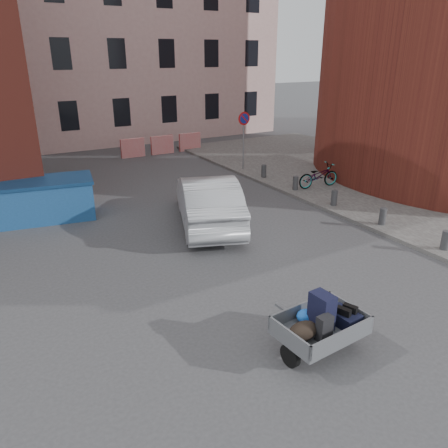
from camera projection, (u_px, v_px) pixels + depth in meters
ground at (245, 292)px, 10.31m from camera, size 120.00×120.00×0.00m
sidewalk at (395, 187)px, 18.18m from camera, size 9.00×24.00×0.12m
building_pink at (141, 24)px, 28.23m from camera, size 16.00×8.00×14.00m
no_parking_sign at (244, 129)px, 20.00m from camera, size 0.60×0.09×2.65m
bollards at (334, 198)px, 15.71m from camera, size 0.22×9.02×0.55m
barriers at (162, 145)px, 24.15m from camera, size 4.70×0.18×1.00m
trailer at (320, 324)px, 8.04m from camera, size 1.67×1.85×1.20m
dumpster at (44, 199)px, 14.62m from camera, size 3.47×2.19×1.36m
silver_car at (208, 200)px, 14.10m from camera, size 3.35×5.25×1.63m
bicycle at (318, 176)px, 17.74m from camera, size 1.90×0.84×0.96m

